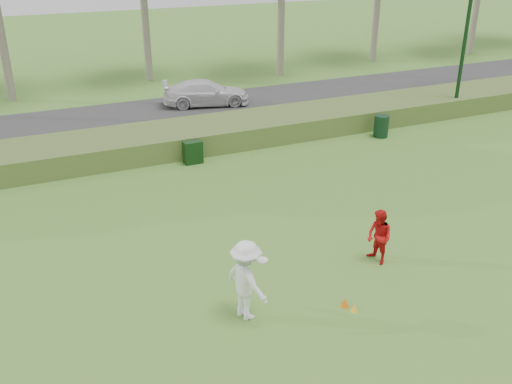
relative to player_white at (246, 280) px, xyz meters
name	(u,v)px	position (x,y,z in m)	size (l,w,h in m)	color
ground	(322,300)	(1.96, -0.19, -1.00)	(120.00, 120.00, 0.00)	#3F7226
reed_strip	(178,138)	(1.96, 11.81, -0.55)	(80.00, 3.00, 0.90)	#456026
park_road	(149,116)	(1.96, 16.81, -0.97)	(80.00, 6.00, 0.06)	#2D2D2D
player_white	(246,280)	(0.00, 0.00, 0.00)	(1.10, 1.46, 2.01)	white
player_red	(379,237)	(4.28, 0.79, -0.23)	(0.76, 0.59, 1.56)	red
cone_orange	(345,302)	(2.34, -0.63, -0.89)	(0.22, 0.22, 0.24)	#D9650B
cone_yellow	(354,308)	(2.44, -0.89, -0.91)	(0.17, 0.17, 0.19)	yellow
utility_cabinet	(193,152)	(1.99, 9.98, -0.55)	(0.72, 0.45, 0.90)	black
trash_bin	(381,126)	(10.66, 9.59, -0.52)	(0.65, 0.65, 0.98)	black
car_right	(206,93)	(5.22, 17.47, -0.30)	(1.81, 4.45, 1.29)	silver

